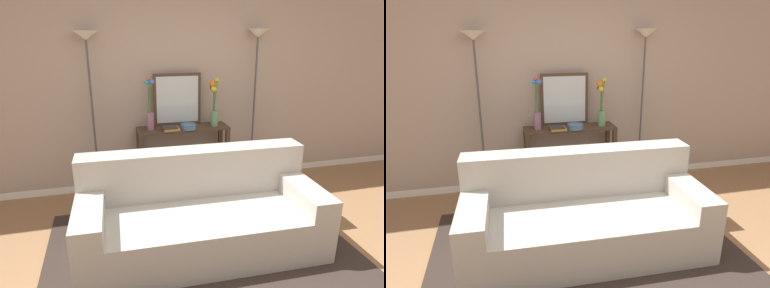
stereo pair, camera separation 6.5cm
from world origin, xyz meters
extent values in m
cube|color=white|center=(0.00, 2.32, 0.04)|extent=(12.00, 0.15, 0.09)
cube|color=tan|center=(0.00, 2.32, 1.59)|extent=(12.00, 0.14, 2.99)
cube|color=#332823|center=(-0.21, 0.61, 0.01)|extent=(2.80, 2.12, 0.01)
cube|color=#ADA89E|center=(-0.21, 0.71, 0.21)|extent=(2.19, 0.99, 0.42)
cube|color=#ADA89E|center=(-0.20, 1.04, 0.65)|extent=(2.17, 0.32, 0.46)
cube|color=#ADA89E|center=(-1.17, 0.73, 0.30)|extent=(0.27, 0.93, 0.60)
cube|color=#ADA89E|center=(0.75, 0.68, 0.30)|extent=(0.27, 0.93, 0.60)
cube|color=#473323|center=(-0.07, 2.02, 0.81)|extent=(1.12, 0.33, 0.03)
cube|color=#473323|center=(-0.07, 2.02, 0.15)|extent=(1.03, 0.28, 0.01)
cube|color=#473323|center=(-0.61, 1.89, 0.40)|extent=(0.05, 0.05, 0.80)
cube|color=#473323|center=(0.46, 1.89, 0.40)|extent=(0.05, 0.05, 0.80)
cube|color=#473323|center=(-0.61, 2.16, 0.40)|extent=(0.05, 0.05, 0.80)
cube|color=#473323|center=(0.46, 2.16, 0.40)|extent=(0.05, 0.05, 0.80)
cylinder|color=#4C4C51|center=(-1.12, 2.11, 0.01)|extent=(0.26, 0.26, 0.02)
cylinder|color=#4C4C51|center=(-1.12, 2.11, 0.94)|extent=(0.02, 0.02, 1.83)
cone|color=silver|center=(-1.12, 2.11, 1.90)|extent=(0.28, 0.28, 0.10)
cylinder|color=#4C4C51|center=(0.90, 2.11, 0.01)|extent=(0.26, 0.26, 0.02)
cylinder|color=#4C4C51|center=(0.90, 2.11, 0.95)|extent=(0.02, 0.02, 1.85)
cone|color=silver|center=(0.90, 2.11, 1.93)|extent=(0.28, 0.28, 0.10)
cube|color=#473323|center=(-0.11, 2.16, 1.15)|extent=(0.59, 0.02, 0.64)
cube|color=silver|center=(-0.11, 2.15, 1.15)|extent=(0.52, 0.01, 0.57)
cylinder|color=gray|center=(-0.47, 2.01, 0.93)|extent=(0.09, 0.09, 0.20)
cylinder|color=#3D7538|center=(-0.46, 2.01, 1.21)|extent=(0.02, 0.03, 0.36)
sphere|color=#416BD9|center=(-0.44, 2.00, 1.40)|extent=(0.06, 0.06, 0.06)
cylinder|color=#3D7538|center=(-0.48, 2.02, 1.21)|extent=(0.02, 0.03, 0.36)
sphere|color=#26A0D4|center=(-0.50, 2.03, 1.39)|extent=(0.05, 0.05, 0.05)
cylinder|color=#3D7538|center=(-0.47, 2.03, 1.23)|extent=(0.05, 0.01, 0.39)
sphere|color=#D55544|center=(-0.47, 2.05, 1.43)|extent=(0.05, 0.05, 0.05)
cylinder|color=#669E6B|center=(0.32, 2.00, 0.92)|extent=(0.10, 0.10, 0.18)
cylinder|color=#3D7538|center=(0.31, 2.01, 1.15)|extent=(0.02, 0.02, 0.28)
sphere|color=#4F19C3|center=(0.30, 2.03, 1.29)|extent=(0.06, 0.06, 0.06)
cylinder|color=#3D7538|center=(0.31, 1.99, 1.15)|extent=(0.03, 0.02, 0.27)
sphere|color=gold|center=(0.30, 1.98, 1.28)|extent=(0.07, 0.07, 0.07)
cylinder|color=#3D7538|center=(0.31, 2.01, 1.18)|extent=(0.01, 0.03, 0.33)
sphere|color=orange|center=(0.29, 2.01, 1.34)|extent=(0.07, 0.07, 0.07)
cylinder|color=#3D7538|center=(0.34, 2.01, 1.20)|extent=(0.03, 0.05, 0.37)
sphere|color=gold|center=(0.35, 2.02, 1.38)|extent=(0.07, 0.07, 0.07)
cylinder|color=#3D7538|center=(0.32, 2.02, 1.17)|extent=(0.03, 0.01, 0.32)
sphere|color=#C44A39|center=(0.31, 2.04, 1.33)|extent=(0.05, 0.05, 0.05)
cylinder|color=#4C7093|center=(-0.03, 1.93, 0.85)|extent=(0.19, 0.19, 0.05)
torus|color=#4C7093|center=(-0.03, 1.93, 0.88)|extent=(0.19, 0.19, 0.01)
cube|color=#B77F33|center=(-0.24, 1.93, 0.84)|extent=(0.20, 0.17, 0.03)
cube|color=#2D2D33|center=(-0.26, 1.93, 0.86)|extent=(0.19, 0.17, 0.01)
cube|color=#1E7075|center=(-0.50, 2.02, 0.05)|extent=(0.06, 0.16, 0.10)
cube|color=#B77F33|center=(-0.46, 2.02, 0.06)|extent=(0.03, 0.18, 0.11)
cube|color=slate|center=(-0.42, 2.02, 0.05)|extent=(0.05, 0.18, 0.10)
cube|color=tan|center=(-0.37, 2.02, 0.06)|extent=(0.04, 0.15, 0.11)
cube|color=gold|center=(-0.33, 2.02, 0.05)|extent=(0.05, 0.14, 0.10)
cube|color=navy|center=(-0.29, 2.02, 0.05)|extent=(0.03, 0.17, 0.10)
cube|color=maroon|center=(-0.25, 2.02, 0.06)|extent=(0.05, 0.18, 0.13)
cube|color=#BC3328|center=(-0.21, 2.02, 0.06)|extent=(0.03, 0.16, 0.12)
cube|color=#2D2D33|center=(-0.17, 2.02, 0.05)|extent=(0.04, 0.17, 0.10)
camera|label=1|loc=(-0.96, -1.89, 1.93)|focal=31.76mm
camera|label=2|loc=(-0.90, -1.91, 1.93)|focal=31.76mm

